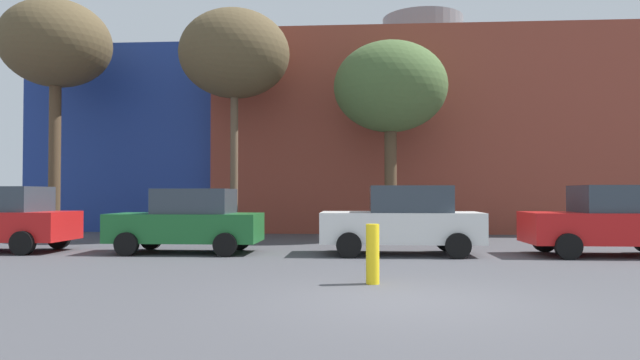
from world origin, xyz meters
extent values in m
plane|color=#47474C|center=(0.00, 0.00, 0.00)|extent=(200.00, 200.00, 0.00)
cube|color=brown|center=(2.48, 20.33, 4.22)|extent=(18.51, 12.05, 8.45)
cube|color=navy|center=(-10.94, 20.33, 4.03)|extent=(8.34, 10.85, 8.05)
cylinder|color=slate|center=(2.48, 20.33, 9.45)|extent=(4.00, 4.00, 2.00)
cube|color=#333D47|center=(-10.62, 6.65, 1.47)|extent=(2.10, 1.60, 0.70)
cylinder|color=black|center=(-9.52, 5.73, 0.32)|extent=(0.64, 0.22, 0.64)
cylinder|color=black|center=(-9.52, 7.57, 0.32)|extent=(0.64, 0.22, 0.64)
cube|color=#1E662D|center=(-5.43, 6.65, 0.69)|extent=(4.04, 1.73, 0.77)
cube|color=#333D47|center=(-5.19, 6.65, 1.42)|extent=(2.02, 1.54, 0.67)
cylinder|color=black|center=(-6.73, 5.77, 0.31)|extent=(0.62, 0.21, 0.62)
cylinder|color=black|center=(-6.73, 7.54, 0.31)|extent=(0.62, 0.21, 0.62)
cylinder|color=black|center=(-4.13, 5.77, 0.31)|extent=(0.62, 0.21, 0.62)
cylinder|color=black|center=(-4.13, 7.54, 0.31)|extent=(0.62, 0.21, 0.62)
cube|color=white|center=(0.40, 6.65, 0.72)|extent=(4.22, 1.81, 0.80)
cube|color=#333D47|center=(0.65, 6.65, 1.48)|extent=(2.11, 1.61, 0.70)
cylinder|color=black|center=(-0.96, 5.73, 0.32)|extent=(0.64, 0.22, 0.64)
cylinder|color=black|center=(-0.96, 7.58, 0.32)|extent=(0.64, 0.22, 0.64)
cylinder|color=black|center=(1.75, 5.73, 0.32)|extent=(0.64, 0.22, 0.64)
cylinder|color=black|center=(1.75, 7.58, 0.32)|extent=(0.64, 0.22, 0.64)
cube|color=red|center=(5.79, 6.65, 0.73)|extent=(4.24, 1.82, 0.81)
cube|color=#333D47|center=(6.04, 6.65, 1.48)|extent=(2.12, 1.61, 0.71)
cylinder|color=black|center=(4.43, 5.72, 0.32)|extent=(0.65, 0.22, 0.65)
cylinder|color=black|center=(4.43, 7.58, 0.32)|extent=(0.65, 0.22, 0.65)
cylinder|color=brown|center=(0.42, 12.04, 2.18)|extent=(0.44, 0.44, 4.36)
ellipsoid|color=#476033|center=(0.42, 12.04, 5.48)|extent=(4.10, 4.10, 3.28)
cylinder|color=brown|center=(-5.28, 11.98, 2.82)|extent=(0.28, 0.28, 5.65)
ellipsoid|color=brown|center=(-5.28, 11.98, 6.76)|extent=(4.05, 4.05, 3.24)
cylinder|color=brown|center=(-12.09, 11.97, 3.07)|extent=(0.43, 0.43, 6.15)
ellipsoid|color=brown|center=(-12.09, 11.97, 7.26)|extent=(4.07, 4.07, 3.25)
cylinder|color=yellow|center=(-0.46, 1.55, 0.54)|extent=(0.24, 0.24, 1.07)
camera|label=1|loc=(-0.68, -8.87, 1.62)|focal=32.45mm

